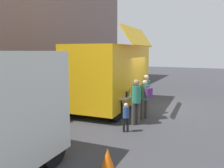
{
  "coord_description": "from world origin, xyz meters",
  "views": [
    {
      "loc": [
        -11.32,
        -3.01,
        2.83
      ],
      "look_at": [
        -1.59,
        1.45,
        1.3
      ],
      "focal_mm": 37.29,
      "sensor_mm": 36.0,
      "label": 1
    }
  ],
  "objects_px": {
    "food_truck_main": "(112,74)",
    "customer_mid_with_backpack": "(145,95)",
    "customer_rear_waiting": "(136,98)",
    "trash_bin": "(107,84)",
    "traffic_cone_orange": "(108,160)",
    "customer_front_ordering": "(146,91)",
    "child_near_queue": "(126,115)"
  },
  "relations": [
    {
      "from": "customer_mid_with_backpack",
      "to": "child_near_queue",
      "type": "distance_m",
      "value": 1.93
    },
    {
      "from": "food_truck_main",
      "to": "trash_bin",
      "type": "relative_size",
      "value": 6.22
    },
    {
      "from": "traffic_cone_orange",
      "to": "trash_bin",
      "type": "xyz_separation_m",
      "value": [
        10.04,
        4.9,
        0.2
      ]
    },
    {
      "from": "traffic_cone_orange",
      "to": "customer_rear_waiting",
      "type": "height_order",
      "value": "customer_rear_waiting"
    },
    {
      "from": "customer_mid_with_backpack",
      "to": "food_truck_main",
      "type": "bearing_deg",
      "value": 3.28
    },
    {
      "from": "child_near_queue",
      "to": "traffic_cone_orange",
      "type": "bearing_deg",
      "value": 159.76
    },
    {
      "from": "traffic_cone_orange",
      "to": "trash_bin",
      "type": "height_order",
      "value": "trash_bin"
    },
    {
      "from": "trash_bin",
      "to": "customer_front_ordering",
      "type": "distance_m",
      "value": 6.45
    },
    {
      "from": "traffic_cone_orange",
      "to": "trash_bin",
      "type": "distance_m",
      "value": 11.17
    },
    {
      "from": "customer_mid_with_backpack",
      "to": "customer_rear_waiting",
      "type": "bearing_deg",
      "value": 119.37
    },
    {
      "from": "customer_rear_waiting",
      "to": "customer_mid_with_backpack",
      "type": "bearing_deg",
      "value": -57.85
    },
    {
      "from": "customer_rear_waiting",
      "to": "food_truck_main",
      "type": "bearing_deg",
      "value": -10.33
    },
    {
      "from": "food_truck_main",
      "to": "trash_bin",
      "type": "height_order",
      "value": "food_truck_main"
    },
    {
      "from": "food_truck_main",
      "to": "traffic_cone_orange",
      "type": "bearing_deg",
      "value": -158.93
    },
    {
      "from": "customer_front_ordering",
      "to": "child_near_queue",
      "type": "height_order",
      "value": "customer_front_ordering"
    },
    {
      "from": "customer_mid_with_backpack",
      "to": "child_near_queue",
      "type": "relative_size",
      "value": 1.57
    },
    {
      "from": "traffic_cone_orange",
      "to": "customer_rear_waiting",
      "type": "bearing_deg",
      "value": 8.44
    },
    {
      "from": "food_truck_main",
      "to": "customer_mid_with_backpack",
      "type": "height_order",
      "value": "food_truck_main"
    },
    {
      "from": "trash_bin",
      "to": "customer_mid_with_backpack",
      "type": "bearing_deg",
      "value": -140.91
    },
    {
      "from": "customer_rear_waiting",
      "to": "child_near_queue",
      "type": "bearing_deg",
      "value": 124.43
    },
    {
      "from": "customer_front_ordering",
      "to": "child_near_queue",
      "type": "xyz_separation_m",
      "value": [
        -2.57,
        -0.05,
        -0.44
      ]
    },
    {
      "from": "food_truck_main",
      "to": "customer_front_ordering",
      "type": "height_order",
      "value": "food_truck_main"
    },
    {
      "from": "traffic_cone_orange",
      "to": "child_near_queue",
      "type": "distance_m",
      "value": 2.76
    },
    {
      "from": "customer_rear_waiting",
      "to": "trash_bin",
      "type": "bearing_deg",
      "value": -18.59
    },
    {
      "from": "customer_front_ordering",
      "to": "customer_mid_with_backpack",
      "type": "relative_size",
      "value": 1.09
    },
    {
      "from": "traffic_cone_orange",
      "to": "customer_front_ordering",
      "type": "xyz_separation_m",
      "value": [
        5.24,
        0.63,
        0.78
      ]
    },
    {
      "from": "traffic_cone_orange",
      "to": "child_near_queue",
      "type": "xyz_separation_m",
      "value": [
        2.68,
        0.58,
        0.35
      ]
    },
    {
      "from": "food_truck_main",
      "to": "customer_mid_with_backpack",
      "type": "relative_size",
      "value": 3.62
    },
    {
      "from": "trash_bin",
      "to": "child_near_queue",
      "type": "xyz_separation_m",
      "value": [
        -7.36,
        -4.32,
        0.15
      ]
    },
    {
      "from": "traffic_cone_orange",
      "to": "customer_front_ordering",
      "type": "distance_m",
      "value": 5.34
    },
    {
      "from": "customer_mid_with_backpack",
      "to": "child_near_queue",
      "type": "xyz_separation_m",
      "value": [
        -1.89,
        0.13,
        -0.38
      ]
    },
    {
      "from": "customer_front_ordering",
      "to": "trash_bin",
      "type": "bearing_deg",
      "value": -32.62
    }
  ]
}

